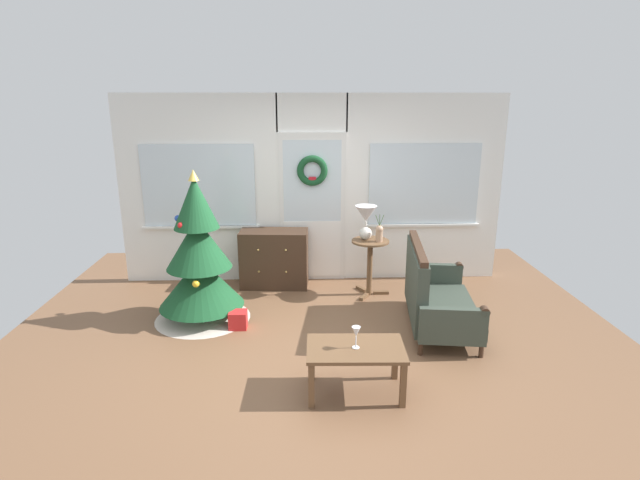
{
  "coord_description": "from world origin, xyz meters",
  "views": [
    {
      "loc": [
        -0.14,
        -4.69,
        2.5
      ],
      "look_at": [
        0.05,
        0.55,
        1.0
      ],
      "focal_mm": 28.19,
      "sensor_mm": 36.0,
      "label": 1
    }
  ],
  "objects_px": {
    "dresser_cabinet": "(274,259)",
    "coffee_table": "(356,354)",
    "settee_sofa": "(433,296)",
    "christmas_tree": "(200,265)",
    "table_lamp": "(366,218)",
    "wine_glass": "(356,333)",
    "gift_box": "(238,320)",
    "flower_vase": "(379,233)",
    "side_table": "(370,256)"
  },
  "relations": [
    {
      "from": "coffee_table",
      "to": "gift_box",
      "type": "distance_m",
      "value": 1.78
    },
    {
      "from": "dresser_cabinet",
      "to": "table_lamp",
      "type": "xyz_separation_m",
      "value": [
        1.19,
        -0.32,
        0.63
      ]
    },
    {
      "from": "flower_vase",
      "to": "coffee_table",
      "type": "distance_m",
      "value": 2.31
    },
    {
      "from": "table_lamp",
      "to": "gift_box",
      "type": "distance_m",
      "value": 2.04
    },
    {
      "from": "christmas_tree",
      "to": "dresser_cabinet",
      "type": "xyz_separation_m",
      "value": [
        0.79,
        1.02,
        -0.27
      ]
    },
    {
      "from": "wine_glass",
      "to": "gift_box",
      "type": "height_order",
      "value": "wine_glass"
    },
    {
      "from": "dresser_cabinet",
      "to": "coffee_table",
      "type": "xyz_separation_m",
      "value": [
        0.83,
        -2.62,
        -0.02
      ]
    },
    {
      "from": "table_lamp",
      "to": "wine_glass",
      "type": "bearing_deg",
      "value": -98.91
    },
    {
      "from": "flower_vase",
      "to": "gift_box",
      "type": "xyz_separation_m",
      "value": [
        -1.7,
        -0.88,
        -0.76
      ]
    },
    {
      "from": "settee_sofa",
      "to": "flower_vase",
      "type": "xyz_separation_m",
      "value": [
        -0.48,
        0.92,
        0.48
      ]
    },
    {
      "from": "side_table",
      "to": "coffee_table",
      "type": "distance_m",
      "value": 2.3
    },
    {
      "from": "side_table",
      "to": "christmas_tree",
      "type": "bearing_deg",
      "value": -162.1
    },
    {
      "from": "side_table",
      "to": "wine_glass",
      "type": "height_order",
      "value": "side_table"
    },
    {
      "from": "settee_sofa",
      "to": "dresser_cabinet",
      "type": "bearing_deg",
      "value": 143.59
    },
    {
      "from": "dresser_cabinet",
      "to": "wine_glass",
      "type": "height_order",
      "value": "dresser_cabinet"
    },
    {
      "from": "dresser_cabinet",
      "to": "side_table",
      "type": "bearing_deg",
      "value": -16.15
    },
    {
      "from": "christmas_tree",
      "to": "flower_vase",
      "type": "xyz_separation_m",
      "value": [
        2.14,
        0.6,
        0.19
      ]
    },
    {
      "from": "settee_sofa",
      "to": "table_lamp",
      "type": "distance_m",
      "value": 1.37
    },
    {
      "from": "coffee_table",
      "to": "gift_box",
      "type": "height_order",
      "value": "coffee_table"
    },
    {
      "from": "christmas_tree",
      "to": "flower_vase",
      "type": "height_order",
      "value": "christmas_tree"
    },
    {
      "from": "dresser_cabinet",
      "to": "gift_box",
      "type": "relative_size",
      "value": 4.67
    },
    {
      "from": "side_table",
      "to": "gift_box",
      "type": "xyz_separation_m",
      "value": [
        -1.6,
        -0.94,
        -0.42
      ]
    },
    {
      "from": "table_lamp",
      "to": "flower_vase",
      "type": "relative_size",
      "value": 1.26
    },
    {
      "from": "settee_sofa",
      "to": "gift_box",
      "type": "distance_m",
      "value": 2.19
    },
    {
      "from": "christmas_tree",
      "to": "dresser_cabinet",
      "type": "height_order",
      "value": "christmas_tree"
    },
    {
      "from": "dresser_cabinet",
      "to": "table_lamp",
      "type": "distance_m",
      "value": 1.39
    },
    {
      "from": "christmas_tree",
      "to": "flower_vase",
      "type": "distance_m",
      "value": 2.23
    },
    {
      "from": "settee_sofa",
      "to": "table_lamp",
      "type": "xyz_separation_m",
      "value": [
        -0.64,
        1.02,
        0.65
      ]
    },
    {
      "from": "christmas_tree",
      "to": "table_lamp",
      "type": "distance_m",
      "value": 2.13
    },
    {
      "from": "flower_vase",
      "to": "coffee_table",
      "type": "relative_size",
      "value": 0.41
    },
    {
      "from": "settee_sofa",
      "to": "side_table",
      "type": "bearing_deg",
      "value": 120.31
    },
    {
      "from": "coffee_table",
      "to": "dresser_cabinet",
      "type": "bearing_deg",
      "value": 107.61
    },
    {
      "from": "side_table",
      "to": "flower_vase",
      "type": "distance_m",
      "value": 0.35
    },
    {
      "from": "side_table",
      "to": "gift_box",
      "type": "bearing_deg",
      "value": -149.51
    },
    {
      "from": "christmas_tree",
      "to": "gift_box",
      "type": "bearing_deg",
      "value": -32.27
    },
    {
      "from": "coffee_table",
      "to": "wine_glass",
      "type": "height_order",
      "value": "wine_glass"
    },
    {
      "from": "coffee_table",
      "to": "settee_sofa",
      "type": "bearing_deg",
      "value": 51.92
    },
    {
      "from": "settee_sofa",
      "to": "gift_box",
      "type": "bearing_deg",
      "value": 178.84
    },
    {
      "from": "flower_vase",
      "to": "wine_glass",
      "type": "bearing_deg",
      "value": -103.31
    },
    {
      "from": "table_lamp",
      "to": "wine_glass",
      "type": "relative_size",
      "value": 2.26
    },
    {
      "from": "settee_sofa",
      "to": "wine_glass",
      "type": "xyz_separation_m",
      "value": [
        -1.0,
        -1.28,
        0.2
      ]
    },
    {
      "from": "table_lamp",
      "to": "wine_glass",
      "type": "xyz_separation_m",
      "value": [
        -0.36,
        -2.3,
        -0.45
      ]
    },
    {
      "from": "settee_sofa",
      "to": "gift_box",
      "type": "xyz_separation_m",
      "value": [
        -2.17,
        0.04,
        -0.28
      ]
    },
    {
      "from": "coffee_table",
      "to": "gift_box",
      "type": "xyz_separation_m",
      "value": [
        -1.18,
        1.31,
        -0.27
      ]
    },
    {
      "from": "table_lamp",
      "to": "gift_box",
      "type": "relative_size",
      "value": 2.22
    },
    {
      "from": "flower_vase",
      "to": "wine_glass",
      "type": "height_order",
      "value": "flower_vase"
    },
    {
      "from": "dresser_cabinet",
      "to": "flower_vase",
      "type": "height_order",
      "value": "flower_vase"
    },
    {
      "from": "flower_vase",
      "to": "settee_sofa",
      "type": "bearing_deg",
      "value": -62.78
    },
    {
      "from": "table_lamp",
      "to": "coffee_table",
      "type": "bearing_deg",
      "value": -98.92
    },
    {
      "from": "settee_sofa",
      "to": "christmas_tree",
      "type": "bearing_deg",
      "value": 172.92
    }
  ]
}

